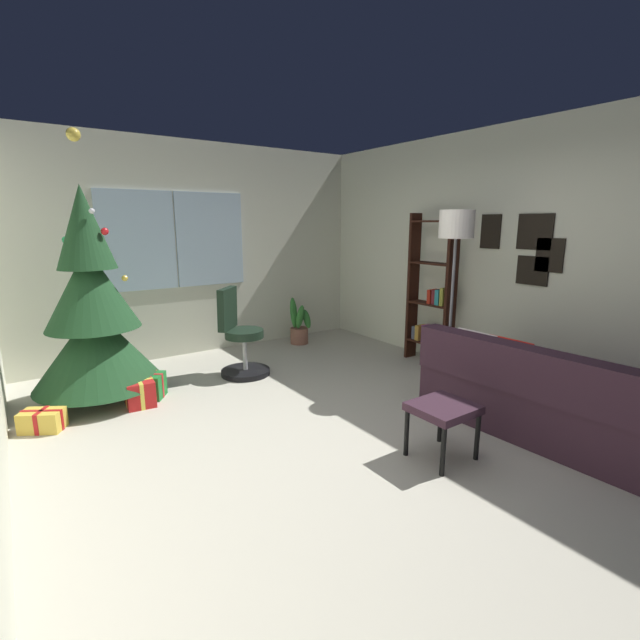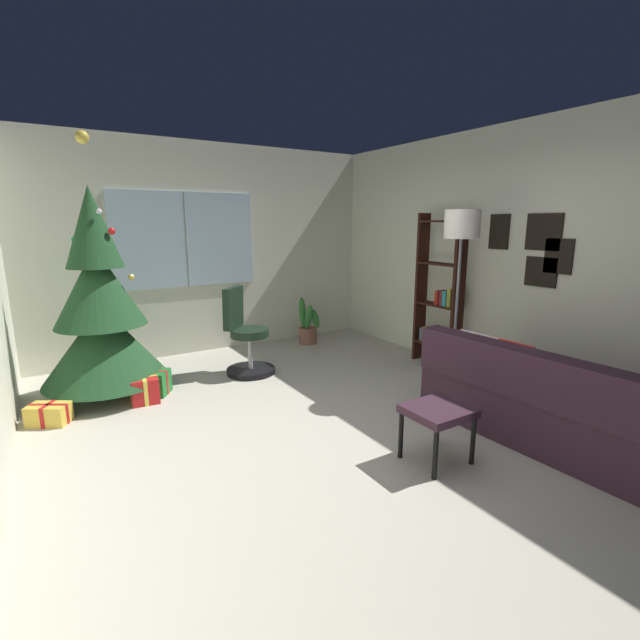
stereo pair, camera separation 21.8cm
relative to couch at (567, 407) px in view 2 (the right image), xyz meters
The scene contains 13 objects.
ground_plane 1.82m from the couch, 146.67° to the left, with size 4.60×6.20×0.10m, color #B9B4A2.
wall_back_with_windows 4.53m from the couch, 110.11° to the left, with size 4.60×0.12×2.75m.
wall_right_with_frames 1.70m from the couch, 48.95° to the left, with size 0.12×6.20×2.75m.
couch is the anchor object (origin of this frame).
footstool 1.18m from the couch, 164.28° to the left, with size 0.44×0.41×0.42m.
holiday_tree 4.31m from the couch, 134.80° to the left, with size 1.19×1.19×2.55m.
gift_box_red 3.80m from the couch, 136.00° to the left, with size 0.27×0.31×0.26m.
gift_box_green 3.80m from the couch, 133.00° to the left, with size 0.33×0.33×0.25m.
gift_box_gold 4.38m from the couch, 144.23° to the left, with size 0.38×0.34×0.18m.
office_chair 3.30m from the couch, 117.94° to the left, with size 0.59×0.59×1.01m.
bookshelf 2.12m from the couch, 73.24° to the left, with size 0.18×0.64×1.84m.
floor_lamp 1.84m from the couch, 84.17° to the left, with size 0.35×0.35×1.85m.
potted_plant 3.67m from the couch, 94.15° to the left, with size 0.30×0.36×0.68m.
Camera 2 is at (-1.96, -2.78, 1.73)m, focal length 25.10 mm.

